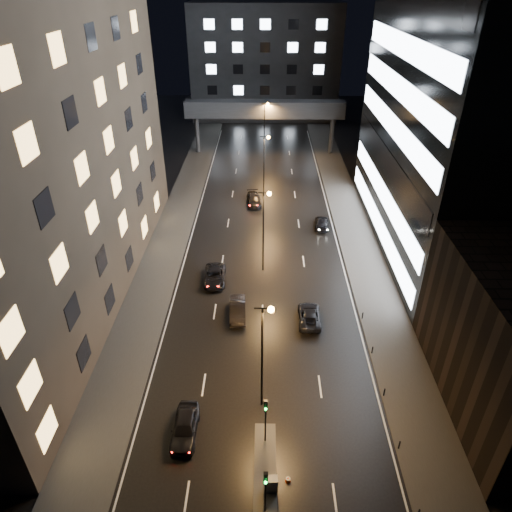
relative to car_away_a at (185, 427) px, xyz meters
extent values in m
plane|color=black|center=(5.81, 34.93, -0.79)|extent=(160.00, 160.00, 0.00)
cube|color=#383533|center=(-6.69, 29.93, -0.72)|extent=(5.00, 110.00, 0.15)
cube|color=#383533|center=(18.31, 29.93, -0.72)|extent=(5.00, 110.00, 0.15)
cube|color=#2D2319|center=(-16.69, 18.93, 19.21)|extent=(15.00, 48.00, 40.00)
cube|color=black|center=(30.81, 30.93, 21.71)|extent=(20.00, 36.00, 45.00)
cube|color=#333335|center=(5.81, 92.93, 11.71)|extent=(34.00, 14.00, 25.00)
cube|color=#333335|center=(5.81, 64.93, 7.71)|extent=(30.00, 3.00, 3.00)
cylinder|color=#333335|center=(-7.19, 64.93, 2.71)|extent=(0.80, 0.80, 7.00)
cylinder|color=#333335|center=(18.81, 64.93, 2.71)|extent=(0.80, 0.80, 7.00)
cube|color=#383533|center=(6.11, -3.07, -0.72)|extent=(1.60, 8.00, 0.15)
cylinder|color=black|center=(6.11, -0.57, 1.11)|extent=(0.12, 0.12, 3.50)
cube|color=black|center=(6.11, -0.57, 3.31)|extent=(0.28, 0.22, 0.90)
sphere|color=#0CFF33|center=(6.11, -0.71, 3.03)|extent=(0.18, 0.18, 0.18)
cylinder|color=black|center=(6.11, -6.07, 1.11)|extent=(0.12, 0.12, 3.50)
cube|color=black|center=(6.11, -6.07, 3.31)|extent=(0.28, 0.22, 0.90)
sphere|color=#0CFF33|center=(6.11, -6.21, 3.03)|extent=(0.18, 0.18, 0.18)
cylinder|color=black|center=(16.01, -1.07, -0.34)|extent=(0.12, 0.12, 0.90)
cylinder|color=black|center=(16.01, 3.93, -0.34)|extent=(0.12, 0.12, 0.90)
cylinder|color=black|center=(16.01, 8.93, -0.34)|extent=(0.12, 0.12, 0.90)
cylinder|color=black|center=(16.01, 13.93, -0.34)|extent=(0.12, 0.12, 0.90)
cylinder|color=black|center=(5.81, 2.93, 4.21)|extent=(0.18, 0.18, 10.00)
cylinder|color=black|center=(5.81, 2.93, 9.21)|extent=(1.20, 0.12, 0.12)
sphere|color=#FF9E38|center=(6.41, 2.93, 9.11)|extent=(0.50, 0.50, 0.50)
cylinder|color=black|center=(5.81, 22.93, 4.21)|extent=(0.18, 0.18, 10.00)
cylinder|color=black|center=(5.81, 22.93, 9.21)|extent=(1.20, 0.12, 0.12)
sphere|color=#FF9E38|center=(6.41, 22.93, 9.11)|extent=(0.50, 0.50, 0.50)
cylinder|color=black|center=(5.81, 42.93, 4.21)|extent=(0.18, 0.18, 10.00)
cylinder|color=black|center=(5.81, 42.93, 9.21)|extent=(1.20, 0.12, 0.12)
sphere|color=#FF9E38|center=(6.41, 42.93, 9.11)|extent=(0.50, 0.50, 0.50)
cylinder|color=black|center=(5.81, 62.93, 4.21)|extent=(0.18, 0.18, 10.00)
cylinder|color=black|center=(5.81, 62.93, 9.21)|extent=(1.20, 0.12, 0.12)
sphere|color=#FF9E38|center=(6.41, 62.93, 9.11)|extent=(0.50, 0.50, 0.50)
imported|color=black|center=(0.00, 0.00, 0.00)|extent=(1.87, 4.65, 1.58)
imported|color=black|center=(3.25, 14.35, -0.03)|extent=(1.86, 4.71, 1.53)
imported|color=black|center=(0.31, 20.51, -0.09)|extent=(2.57, 5.18, 1.41)
imported|color=black|center=(4.31, 41.30, -0.07)|extent=(2.59, 5.17, 1.44)
imported|color=black|center=(10.56, 13.64, -0.13)|extent=(2.31, 4.80, 1.32)
imported|color=black|center=(13.91, 33.92, -0.14)|extent=(2.34, 4.67, 1.30)
cube|color=#535356|center=(6.51, -4.43, -0.02)|extent=(0.94, 0.64, 1.25)
cone|color=#FE490D|center=(7.70, -3.72, -0.55)|extent=(0.41, 0.41, 0.48)
camera|label=1|loc=(5.83, -22.49, 29.30)|focal=32.00mm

